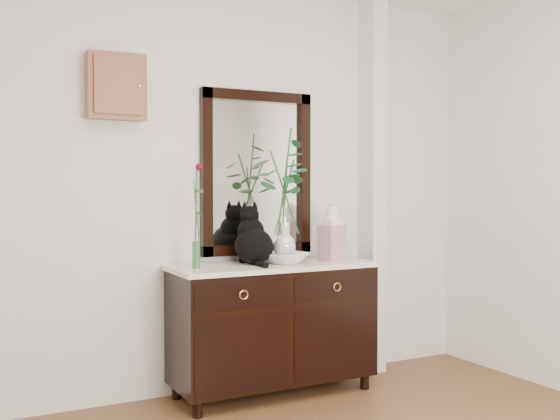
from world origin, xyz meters
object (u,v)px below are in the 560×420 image
sideboard (273,321)px  ginger_jar (332,232)px  cat (254,234)px  lotus_bowl (284,258)px

sideboard → ginger_jar: bearing=-5.6°
cat → lotus_bowl: size_ratio=1.33×
lotus_bowl → ginger_jar: bearing=-3.3°
sideboard → ginger_jar: ginger_jar is taller
ginger_jar → sideboard: bearing=174.4°
cat → ginger_jar: 0.54m
sideboard → cat: (-0.11, 0.05, 0.57)m
cat → sideboard: bearing=-19.2°
cat → ginger_jar: size_ratio=0.99×
sideboard → cat: bearing=158.3°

